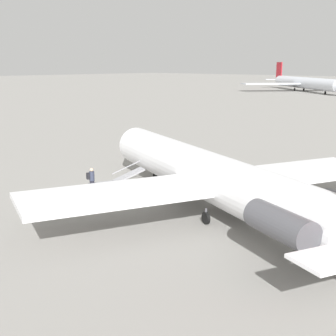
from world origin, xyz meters
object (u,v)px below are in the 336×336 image
Objects in this scene: boarding_stairs at (108,184)px; passenger at (91,179)px; airplane_main at (214,178)px; airplane_taxiing_distant at (304,83)px.

boarding_stairs is 2.36× the size of passenger.
airplane_taxiing_distant reaches higher than airplane_main.
airplane_taxiing_distant is 129.64m from passenger.
airplane_main is 131.37m from airplane_taxiing_distant.
airplane_taxiing_distant reaches higher than passenger.
passenger is at bearing 34.15° from airplane_main.
boarding_stairs is (8.93, 0.63, -1.86)m from airplane_main.
airplane_taxiing_distant reaches higher than boarding_stairs.
airplane_main is 16.72× the size of passenger.
airplane_taxiing_distant is at bearing 42.81° from passenger.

